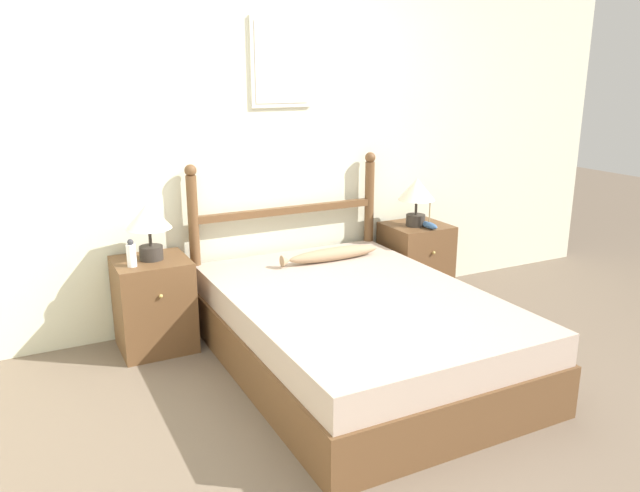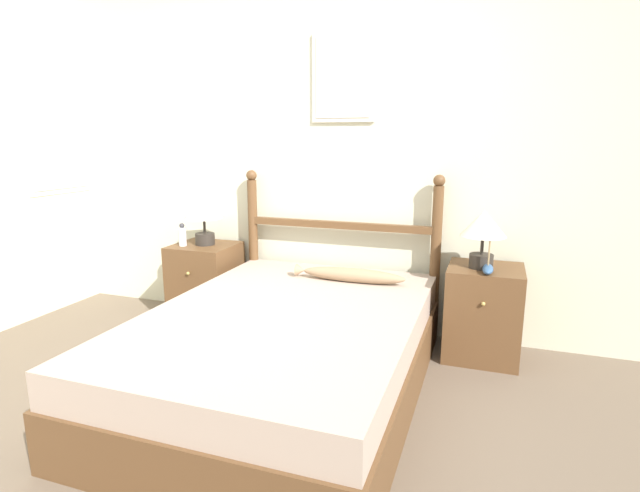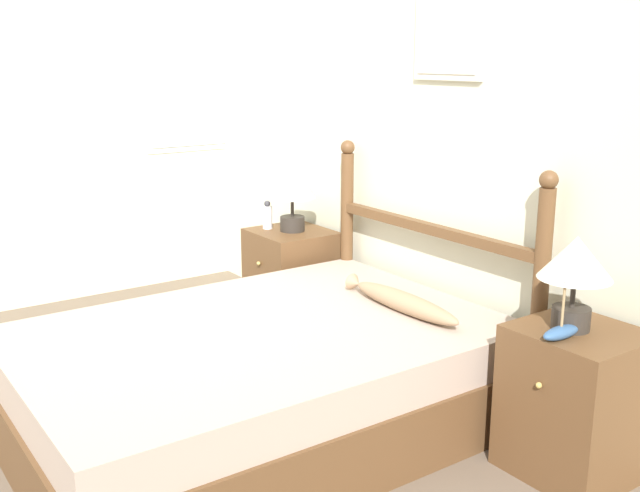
{
  "view_description": "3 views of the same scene",
  "coord_description": "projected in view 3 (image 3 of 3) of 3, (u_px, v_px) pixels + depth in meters",
  "views": [
    {
      "loc": [
        -1.57,
        -2.36,
        1.75
      ],
      "look_at": [
        0.12,
        0.94,
        0.69
      ],
      "focal_mm": 35.0,
      "sensor_mm": 36.0,
      "label": 1
    },
    {
      "loc": [
        1.24,
        -1.74,
        1.39
      ],
      "look_at": [
        0.25,
        1.09,
        0.74
      ],
      "focal_mm": 28.0,
      "sensor_mm": 36.0,
      "label": 2
    },
    {
      "loc": [
        2.85,
        -0.9,
        1.61
      ],
      "look_at": [
        0.13,
        1.01,
        0.76
      ],
      "focal_mm": 42.0,
      "sensor_mm": 36.0,
      "label": 3
    }
  ],
  "objects": [
    {
      "name": "bed",
      "position": [
        259.0,
        379.0,
        3.28
      ],
      "size": [
        1.44,
        2.06,
        0.47
      ],
      "color": "brown",
      "rests_on": "ground_plane"
    },
    {
      "name": "model_boat",
      "position": [
        561.0,
        332.0,
        2.75
      ],
      "size": [
        0.06,
        0.19,
        0.22
      ],
      "color": "#335684",
      "rests_on": "nightstand_right"
    },
    {
      "name": "nightstand_right",
      "position": [
        575.0,
        402.0,
        2.92
      ],
      "size": [
        0.46,
        0.46,
        0.6
      ],
      "color": "brown",
      "rests_on": "ground_plane"
    },
    {
      "name": "table_lamp_right",
      "position": [
        575.0,
        266.0,
        2.79
      ],
      "size": [
        0.28,
        0.28,
        0.36
      ],
      "color": "#2D2823",
      "rests_on": "nightstand_right"
    },
    {
      "name": "fish_pillow",
      "position": [
        402.0,
        301.0,
        3.43
      ],
      "size": [
        0.74,
        0.11,
        0.09
      ],
      "color": "#997A5B",
      "rests_on": "bed"
    },
    {
      "name": "ground_plane",
      "position": [
        107.0,
        449.0,
        3.15
      ],
      "size": [
        16.0,
        16.0,
        0.0
      ],
      "primitive_type": "plane",
      "color": "brown"
    },
    {
      "name": "wall_back",
      "position": [
        422.0,
        123.0,
        3.8
      ],
      "size": [
        6.4,
        0.08,
        2.55
      ],
      "color": "beige",
      "rests_on": "ground_plane"
    },
    {
      "name": "nightstand_left",
      "position": [
        292.0,
        278.0,
        4.53
      ],
      "size": [
        0.46,
        0.46,
        0.6
      ],
      "color": "brown",
      "rests_on": "ground_plane"
    },
    {
      "name": "table_lamp_left",
      "position": [
        292.0,
        189.0,
        4.39
      ],
      "size": [
        0.28,
        0.28,
        0.36
      ],
      "color": "#2D2823",
      "rests_on": "nightstand_left"
    },
    {
      "name": "bottle",
      "position": [
        267.0,
        216.0,
        4.49
      ],
      "size": [
        0.06,
        0.06,
        0.17
      ],
      "color": "white",
      "rests_on": "nightstand_left"
    },
    {
      "name": "headboard",
      "position": [
        429.0,
        257.0,
        3.74
      ],
      "size": [
        1.45,
        0.08,
        1.15
      ],
      "color": "brown",
      "rests_on": "ground_plane"
    }
  ]
}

